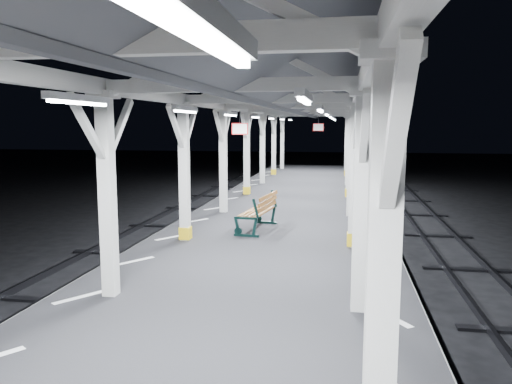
# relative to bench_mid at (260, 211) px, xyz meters

# --- Properties ---
(ground) EXTENTS (120.00, 120.00, 0.00)m
(ground) POSITION_rel_bench_mid_xyz_m (0.39, -3.46, -1.53)
(ground) COLOR black
(ground) RESTS_ON ground
(platform) EXTENTS (6.00, 50.00, 1.00)m
(platform) POSITION_rel_bench_mid_xyz_m (0.39, -3.46, -1.03)
(platform) COLOR black
(platform) RESTS_ON ground
(hazard_stripes_left) EXTENTS (1.00, 48.00, 0.01)m
(hazard_stripes_left) POSITION_rel_bench_mid_xyz_m (-2.06, -3.46, -0.52)
(hazard_stripes_left) COLOR silver
(hazard_stripes_left) RESTS_ON platform
(hazard_stripes_right) EXTENTS (1.00, 48.00, 0.01)m
(hazard_stripes_right) POSITION_rel_bench_mid_xyz_m (2.84, -3.46, -0.52)
(hazard_stripes_right) COLOR silver
(hazard_stripes_right) RESTS_ON platform
(track_left) EXTENTS (2.20, 60.00, 0.16)m
(track_left) POSITION_rel_bench_mid_xyz_m (-4.61, -3.46, -1.45)
(track_left) COLOR #2D2D33
(track_left) RESTS_ON ground
(canopy) EXTENTS (5.40, 49.00, 4.65)m
(canopy) POSITION_rel_bench_mid_xyz_m (0.39, -3.48, 3.03)
(canopy) COLOR silver
(canopy) RESTS_ON platform
(bench_mid) EXTENTS (0.90, 1.89, 0.99)m
(bench_mid) POSITION_rel_bench_mid_xyz_m (0.00, 0.00, 0.00)
(bench_mid) COLOR black
(bench_mid) RESTS_ON platform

